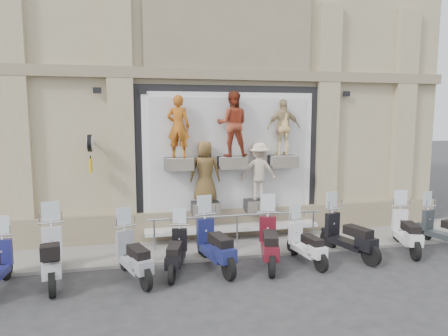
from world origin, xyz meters
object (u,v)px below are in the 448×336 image
Objects in this scene: clock_sign_bracket at (90,149)px; scooter_f at (269,233)px; scooter_j at (447,222)px; scooter_d at (176,243)px; scooter_b at (51,246)px; scooter_i at (407,223)px; guard_rail at (237,231)px; scooter_h at (349,227)px; scooter_c at (134,246)px; scooter_g at (307,236)px; scooter_e at (215,235)px.

scooter_f is (4.32, -2.02, -1.97)m from clock_sign_bracket.
scooter_d is at bearing 164.93° from scooter_j.
scooter_b is 8.98m from scooter_i.
scooter_h is at bearing -28.76° from guard_rail.
scooter_b is 1.10× the size of scooter_c.
scooter_h is at bearing -2.06° from scooter_g.
scooter_c is 1.10× the size of scooter_g.
scooter_i is at bearing 164.05° from scooter_j.
scooter_d is at bearing -159.81° from scooter_i.
scooter_h is 1.09× the size of scooter_j.
scooter_c is 0.99m from scooter_d.
scooter_d is 2.28m from scooter_f.
scooter_f reaches higher than scooter_i.
scooter_i is 1.26m from scooter_j.
scooter_c is 7.24m from scooter_i.
scooter_b is (-0.68, -2.01, -1.96)m from clock_sign_bracket.
scooter_e is (-0.92, -1.48, 0.37)m from guard_rail.
scooter_f is 1.11× the size of scooter_j.
scooter_j is at bearing -11.43° from scooter_e.
scooter_i is at bearing 17.17° from scooter_f.
clock_sign_bracket is at bearing 152.71° from scooter_j.
guard_rail is 2.45× the size of scooter_e.
clock_sign_bracket reaches higher than scooter_b.
clock_sign_bracket is 5.16m from scooter_f.
scooter_d is at bearing 171.27° from scooter_e.
scooter_g is at bearing -15.73° from scooter_e.
clock_sign_bracket is 4.06m from scooter_e.
scooter_e is 1.21× the size of scooter_g.
scooter_f is (2.28, -0.01, 0.12)m from scooter_d.
scooter_i reaches higher than scooter_d.
guard_rail is 5.83m from scooter_j.
scooter_e is at bearing -168.80° from scooter_f.
scooter_f is 1.02× the size of scooter_h.
clock_sign_bracket reaches higher than guard_rail.
scooter_e is 2.31m from scooter_g.
scooter_j is (9.56, -1.81, -2.05)m from clock_sign_bracket.
scooter_f is (0.42, -1.55, 0.36)m from guard_rail.
scooter_j is (10.24, 0.20, -0.10)m from scooter_b.
scooter_h is at bearing -9.11° from scooter_b.
scooter_f is at bearing -158.69° from scooter_i.
guard_rail is at bearing -178.62° from scooter_i.
scooter_b is 1.01× the size of scooter_e.
scooter_f is (1.34, -0.07, -0.01)m from scooter_e.
clock_sign_bracket is 0.55× the size of scooter_j.
scooter_b is at bearing 163.82° from scooter_h.
scooter_b is 7.21m from scooter_h.
clock_sign_bracket is at bearing 61.53° from scooter_b.
scooter_e reaches higher than scooter_j.
scooter_b is 5.00m from scooter_f.
scooter_i is at bearing -12.40° from clock_sign_bracket.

